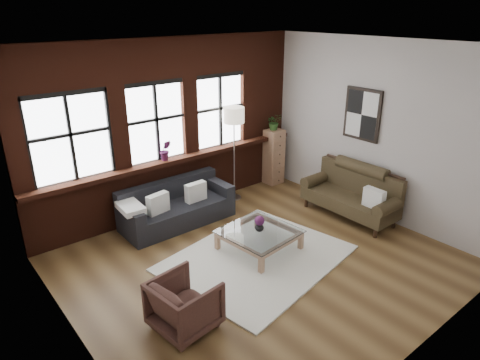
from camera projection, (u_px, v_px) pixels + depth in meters
floor at (260, 262)px, 6.61m from camera, size 5.50×5.50×0.00m
ceiling at (264, 46)px, 5.40m from camera, size 5.50×5.50×0.00m
wall_back at (170, 128)px, 7.80m from camera, size 5.50×0.00×5.50m
wall_front at (431, 232)px, 4.21m from camera, size 5.50×0.00×5.50m
wall_left at (63, 223)px, 4.39m from camera, size 0.00×5.00×5.00m
wall_right at (376, 131)px, 7.62m from camera, size 0.00×5.00×5.00m
brick_backwall at (172, 129)px, 7.75m from camera, size 5.50×0.12×3.20m
sill_ledge at (176, 159)px, 7.90m from camera, size 5.50×0.30×0.08m
window_left at (70, 139)px, 6.65m from camera, size 1.38×0.10×1.50m
window_mid at (156, 123)px, 7.53m from camera, size 1.38×0.10×1.50m
window_right at (220, 112)px, 8.35m from camera, size 1.38×0.10×1.50m
wall_poster at (362, 114)px, 7.72m from camera, size 0.05×0.74×0.94m
shag_rug at (257, 258)px, 6.68m from camera, size 3.00×2.54×0.03m
dark_sofa at (177, 205)px, 7.66m from camera, size 2.02×0.82×0.73m
pillow_a at (158, 203)px, 7.26m from camera, size 0.42×0.20×0.34m
pillow_b at (196, 192)px, 7.72m from camera, size 0.40×0.15×0.34m
vintage_settee at (350, 193)px, 7.85m from camera, size 0.81×1.83×0.97m
pillow_settee at (374, 198)px, 7.36m from camera, size 0.14×0.38×0.34m
armchair at (185, 304)px, 5.15m from camera, size 0.81×0.79×0.66m
coffee_table at (259, 241)px, 6.87m from camera, size 1.17×1.17×0.36m
vase at (259, 227)px, 6.77m from camera, size 0.15×0.15×0.15m
flowers at (260, 221)px, 6.73m from camera, size 0.16×0.16×0.16m
drawer_chest at (273, 157)px, 9.38m from camera, size 0.37×0.37×1.21m
potted_plant_top at (274, 122)px, 9.08m from camera, size 0.39×0.37×0.35m
floor_lamp at (234, 151)px, 8.42m from camera, size 0.40×0.40×2.04m
sill_plant at (165, 150)px, 7.66m from camera, size 0.26×0.24×0.38m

